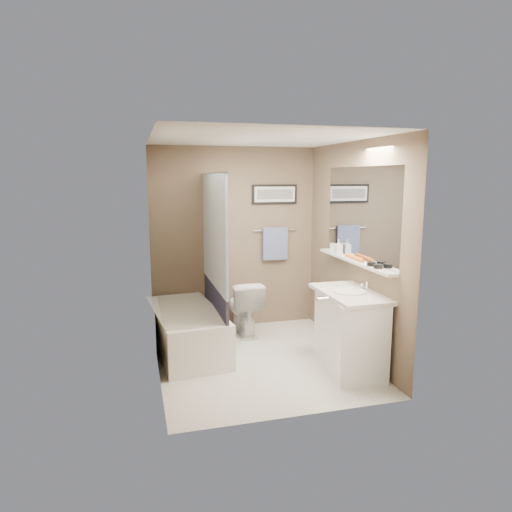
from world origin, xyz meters
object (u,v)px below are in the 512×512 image
object	(u,v)px
bathtub	(186,331)
hair_brush_back	(352,257)
glass_jar	(333,248)
candle_bowl_far	(371,264)
hair_brush_front	(358,259)
candle_bowl_near	(378,266)
toilet	(244,307)
soap_bottle	(338,247)
vanity	(350,333)

from	to	relation	value
bathtub	hair_brush_back	world-z (taller)	hair_brush_back
glass_jar	candle_bowl_far	bearing A→B (deg)	-90.00
glass_jar	hair_brush_front	bearing A→B (deg)	-90.00
candle_bowl_near	hair_brush_front	size ratio (longest dim) A/B	0.41
toilet	soap_bottle	bearing A→B (deg)	145.14
glass_jar	soap_bottle	xyz separation A→B (m)	(0.00, -0.15, 0.03)
vanity	hair_brush_back	xyz separation A→B (m)	(0.19, 0.38, 0.74)
toilet	candle_bowl_far	distance (m)	1.91
bathtub	glass_jar	size ratio (longest dim) A/B	15.00
vanity	hair_brush_front	size ratio (longest dim) A/B	4.09
bathtub	toilet	size ratio (longest dim) A/B	2.12
hair_brush_back	glass_jar	world-z (taller)	glass_jar
vanity	hair_brush_back	world-z (taller)	hair_brush_back
toilet	candle_bowl_far	size ratio (longest dim) A/B	7.86
hair_brush_front	toilet	bearing A→B (deg)	130.93
bathtub	candle_bowl_far	world-z (taller)	candle_bowl_far
hair_brush_back	soap_bottle	size ratio (longest dim) A/B	1.32
bathtub	candle_bowl_near	bearing A→B (deg)	-38.50
candle_bowl_near	vanity	bearing A→B (deg)	134.05
glass_jar	toilet	bearing A→B (deg)	153.23
toilet	soap_bottle	distance (m)	1.46
soap_bottle	candle_bowl_near	bearing A→B (deg)	-90.00
hair_brush_front	hair_brush_back	bearing A→B (deg)	90.00
candle_bowl_far	hair_brush_back	bearing A→B (deg)	90.00
candle_bowl_near	soap_bottle	size ratio (longest dim) A/B	0.54
candle_bowl_near	bathtub	bearing A→B (deg)	147.65
candle_bowl_near	candle_bowl_far	bearing A→B (deg)	90.00
bathtub	vanity	xyz separation A→B (m)	(1.60, -0.94, 0.15)
glass_jar	hair_brush_back	bearing A→B (deg)	-90.00
toilet	hair_brush_back	distance (m)	1.61
soap_bottle	hair_brush_back	bearing A→B (deg)	-90.00
glass_jar	bathtub	bearing A→B (deg)	177.83
vanity	hair_brush_back	size ratio (longest dim) A/B	4.09
hair_brush_front	candle_bowl_near	bearing A→B (deg)	-90.00
vanity	hair_brush_front	xyz separation A→B (m)	(0.19, 0.22, 0.74)
toilet	candle_bowl_far	bearing A→B (deg)	123.33
candle_bowl_far	glass_jar	world-z (taller)	glass_jar
glass_jar	candle_bowl_near	bearing A→B (deg)	-90.00
bathtub	vanity	distance (m)	1.86
hair_brush_back	glass_jar	xyz separation A→B (m)	(0.00, 0.49, 0.03)
vanity	soap_bottle	world-z (taller)	soap_bottle
hair_brush_front	soap_bottle	distance (m)	0.50
candle_bowl_far	vanity	bearing A→B (deg)	162.28
toilet	bathtub	bearing A→B (deg)	27.44
hair_brush_back	glass_jar	size ratio (longest dim) A/B	2.20
vanity	glass_jar	distance (m)	1.17
bathtub	candle_bowl_far	size ratio (longest dim) A/B	16.67
candle_bowl_near	glass_jar	size ratio (longest dim) A/B	0.90
hair_brush_back	candle_bowl_far	bearing A→B (deg)	-90.00
vanity	candle_bowl_far	world-z (taller)	candle_bowl_far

